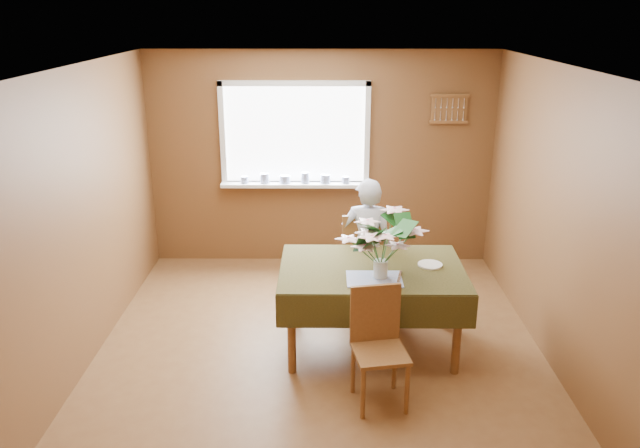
{
  "coord_description": "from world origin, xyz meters",
  "views": [
    {
      "loc": [
        0.03,
        -4.86,
        2.94
      ],
      "look_at": [
        0.0,
        0.55,
        1.05
      ],
      "focal_mm": 35.0,
      "sensor_mm": 36.0,
      "label": 1
    }
  ],
  "objects_px": {
    "chair_near": "(378,340)",
    "flower_bouquet": "(382,239)",
    "chair_far": "(363,255)",
    "seated_woman": "(367,246)",
    "dining_table": "(372,277)"
  },
  "relations": [
    {
      "from": "chair_near",
      "to": "flower_bouquet",
      "type": "relative_size",
      "value": 1.5
    },
    {
      "from": "flower_bouquet",
      "to": "dining_table",
      "type": "bearing_deg",
      "value": 104.13
    },
    {
      "from": "dining_table",
      "to": "chair_far",
      "type": "height_order",
      "value": "chair_far"
    },
    {
      "from": "chair_near",
      "to": "dining_table",
      "type": "bearing_deg",
      "value": 79.64
    },
    {
      "from": "dining_table",
      "to": "flower_bouquet",
      "type": "distance_m",
      "value": 0.49
    },
    {
      "from": "chair_near",
      "to": "seated_woman",
      "type": "bearing_deg",
      "value": 79.73
    },
    {
      "from": "chair_far",
      "to": "flower_bouquet",
      "type": "height_order",
      "value": "flower_bouquet"
    },
    {
      "from": "chair_far",
      "to": "seated_woman",
      "type": "height_order",
      "value": "seated_woman"
    },
    {
      "from": "seated_woman",
      "to": "flower_bouquet",
      "type": "distance_m",
      "value": 1.05
    },
    {
      "from": "chair_near",
      "to": "flower_bouquet",
      "type": "distance_m",
      "value": 0.84
    },
    {
      "from": "chair_far",
      "to": "chair_near",
      "type": "xyz_separation_m",
      "value": [
        0.02,
        -1.63,
        -0.04
      ]
    },
    {
      "from": "dining_table",
      "to": "chair_far",
      "type": "xyz_separation_m",
      "value": [
        -0.03,
        0.85,
        -0.14
      ]
    },
    {
      "from": "chair_far",
      "to": "seated_woman",
      "type": "bearing_deg",
      "value": 104.43
    },
    {
      "from": "chair_far",
      "to": "seated_woman",
      "type": "distance_m",
      "value": 0.19
    },
    {
      "from": "seated_woman",
      "to": "flower_bouquet",
      "type": "height_order",
      "value": "seated_woman"
    }
  ]
}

